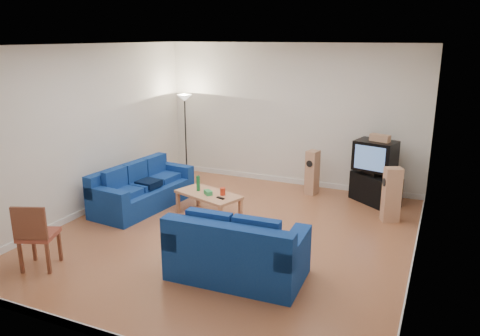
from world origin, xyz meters
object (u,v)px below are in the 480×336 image
at_px(coffee_table, 208,196).
at_px(tv_stand, 375,188).
at_px(sofa_loveseat, 236,255).
at_px(television, 375,155).
at_px(sofa_three_seat, 141,191).

height_order(coffee_table, tv_stand, tv_stand).
height_order(sofa_loveseat, tv_stand, sofa_loveseat).
xyz_separation_m(tv_stand, television, (-0.06, 0.03, 0.69)).
distance_m(sofa_loveseat, coffee_table, 2.44).
relative_size(sofa_loveseat, tv_stand, 1.95).
bearing_deg(tv_stand, sofa_three_seat, -115.71).
relative_size(sofa_three_seat, coffee_table, 1.63).
bearing_deg(coffee_table, television, 37.76).
relative_size(sofa_loveseat, television, 2.14).
bearing_deg(tv_stand, coffee_table, -105.69).
relative_size(coffee_table, television, 1.56).
distance_m(tv_stand, television, 0.69).
bearing_deg(tv_stand, television, -171.36).
xyz_separation_m(sofa_three_seat, coffee_table, (1.49, 0.07, 0.09)).
height_order(tv_stand, television, television).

